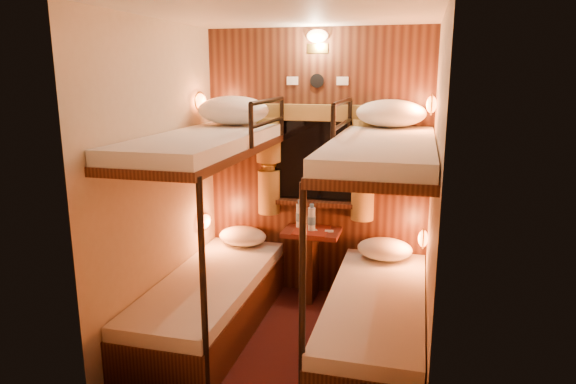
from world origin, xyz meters
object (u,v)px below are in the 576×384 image
(bunk_right, at_px, (377,281))
(bottle_left, at_px, (300,215))
(bunk_left, at_px, (210,264))
(table, at_px, (311,255))
(bottle_right, at_px, (312,219))

(bunk_right, bearing_deg, bottle_left, 132.36)
(bunk_left, height_order, bunk_right, same)
(bunk_left, xyz_separation_m, table, (0.65, 0.78, -0.14))
(bunk_left, distance_m, bottle_right, 1.03)
(table, distance_m, bottle_left, 0.37)
(bottle_left, height_order, bottle_right, bottle_left)
(bunk_left, xyz_separation_m, bottle_right, (0.65, 0.77, 0.20))
(bunk_left, distance_m, bottle_left, 1.01)
(bunk_right, relative_size, bottle_left, 7.35)
(table, height_order, bottle_left, bottle_left)
(bunk_right, distance_m, bottle_right, 1.03)
(bunk_left, height_order, bottle_right, bunk_left)
(bunk_right, relative_size, bottle_right, 7.73)
(bottle_left, bearing_deg, bottle_right, -30.72)
(bunk_left, height_order, table, bunk_left)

